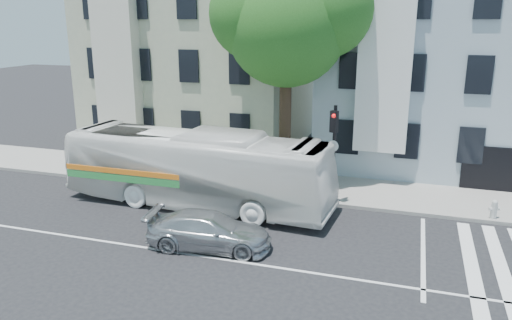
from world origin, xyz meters
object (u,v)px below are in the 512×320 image
at_px(traffic_signal, 334,143).
at_px(fire_hydrant, 494,209).
at_px(sedan, 209,231).
at_px(bus, 196,169).

xyz_separation_m(traffic_signal, fire_hydrant, (6.39, 0.36, -2.29)).
relative_size(sedan, fire_hydrant, 5.74).
bearing_deg(sedan, bus, 23.30).
distance_m(sedan, fire_hydrant, 11.28).
bearing_deg(traffic_signal, fire_hydrant, 24.38).
bearing_deg(bus, sedan, -145.85).
bearing_deg(traffic_signal, bus, -143.56).
relative_size(bus, traffic_signal, 2.70).
height_order(bus, fire_hydrant, bus).
distance_m(bus, sedan, 4.39).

